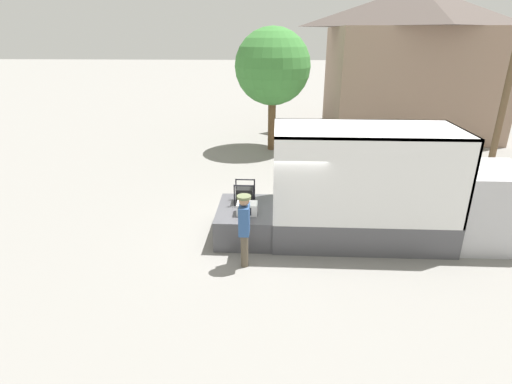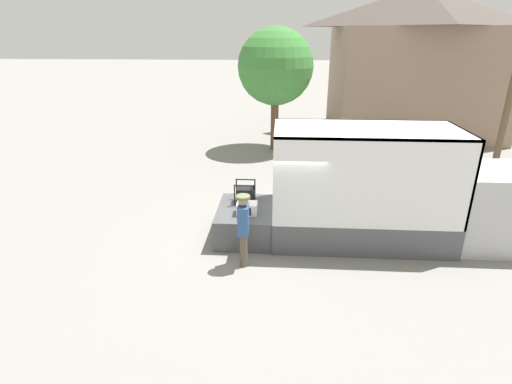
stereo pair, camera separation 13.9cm
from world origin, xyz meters
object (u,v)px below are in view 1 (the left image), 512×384
Objects in this scene: box_truck at (412,209)px; street_tree at (273,67)px; microwave at (247,208)px; portable_generator at (245,195)px; worker_person at (244,223)px.

street_tree is at bearing 113.40° from box_truck.
portable_generator is (-0.11, 0.76, 0.08)m from microwave.
portable_generator is 0.33× the size of worker_person.
microwave is at bearing -81.94° from portable_generator.
portable_generator is at bearing 98.06° from microwave.
worker_person is 10.90m from street_tree.
box_truck is 4.40m from microwave.
street_tree reaches higher than portable_generator.
box_truck reaches higher than portable_generator.
microwave is 1.23m from worker_person.
worker_person is 0.33× the size of street_tree.
microwave is 9.77m from street_tree.
box_truck is 4.66m from worker_person.
street_tree is (-3.88, 8.96, 2.94)m from box_truck.
street_tree is (0.49, 10.56, 2.69)m from worker_person.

